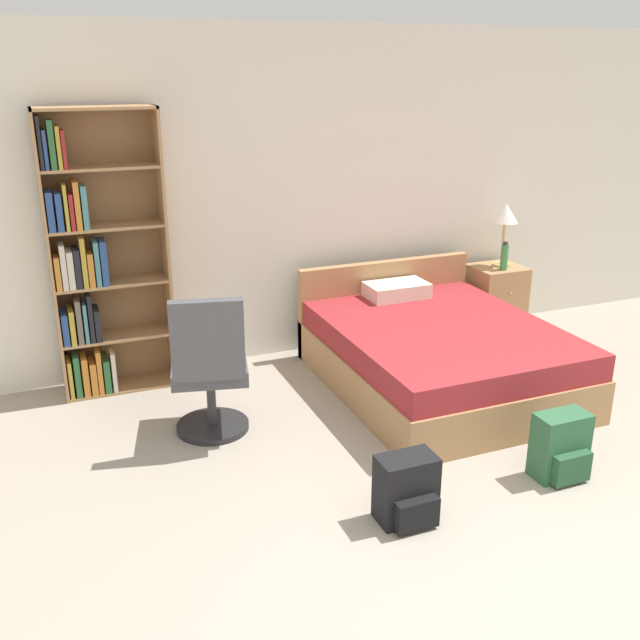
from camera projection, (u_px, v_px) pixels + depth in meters
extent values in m
plane|color=#A39989|center=(553.00, 586.00, 3.34)|extent=(14.00, 14.00, 0.00)
cube|color=silver|center=(305.00, 196.00, 5.71)|extent=(9.00, 0.06, 2.60)
cube|color=#AD7F51|center=(50.00, 262.00, 4.91)|extent=(0.02, 0.30, 2.04)
cube|color=#AD7F51|center=(165.00, 251.00, 5.19)|extent=(0.02, 0.30, 2.04)
cube|color=#936C45|center=(107.00, 251.00, 5.17)|extent=(0.81, 0.01, 2.04)
cube|color=#AD7F51|center=(122.00, 385.00, 5.39)|extent=(0.77, 0.28, 0.02)
cube|color=gold|center=(70.00, 377.00, 5.17)|extent=(0.03, 0.18, 0.28)
cube|color=#2D6638|center=(77.00, 374.00, 5.19)|extent=(0.04, 0.20, 0.31)
cube|color=orange|center=(85.00, 374.00, 5.20)|extent=(0.04, 0.19, 0.29)
cube|color=orange|center=(93.00, 376.00, 5.24)|extent=(0.04, 0.20, 0.24)
cube|color=orange|center=(99.00, 369.00, 5.24)|extent=(0.03, 0.20, 0.33)
cube|color=#2D6638|center=(106.00, 372.00, 5.29)|extent=(0.04, 0.23, 0.25)
cube|color=beige|center=(113.00, 370.00, 5.27)|extent=(0.03, 0.18, 0.30)
cube|color=#AD7F51|center=(117.00, 335.00, 5.25)|extent=(0.77, 0.28, 0.02)
cube|color=navy|center=(65.00, 327.00, 5.05)|extent=(0.04, 0.21, 0.23)
cube|color=gold|center=(72.00, 324.00, 5.08)|extent=(0.03, 0.23, 0.25)
cube|color=#665B51|center=(78.00, 319.00, 5.07)|extent=(0.04, 0.21, 0.32)
cube|color=teal|center=(85.00, 320.00, 5.10)|extent=(0.02, 0.23, 0.29)
cube|color=black|center=(90.00, 316.00, 5.09)|extent=(0.03, 0.20, 0.35)
cube|color=black|center=(97.00, 323.00, 5.12)|extent=(0.04, 0.19, 0.23)
cube|color=#AD7F51|center=(112.00, 282.00, 5.11)|extent=(0.77, 0.28, 0.02)
cube|color=orange|center=(57.00, 272.00, 4.89)|extent=(0.04, 0.17, 0.23)
cube|color=beige|center=(63.00, 266.00, 4.89)|extent=(0.04, 0.16, 0.31)
cube|color=beige|center=(70.00, 269.00, 4.92)|extent=(0.04, 0.18, 0.26)
cube|color=black|center=(77.00, 267.00, 4.94)|extent=(0.04, 0.18, 0.27)
cube|color=gold|center=(83.00, 261.00, 4.94)|extent=(0.03, 0.18, 0.35)
cube|color=orange|center=(90.00, 268.00, 4.98)|extent=(0.04, 0.20, 0.24)
cube|color=teal|center=(96.00, 262.00, 5.00)|extent=(0.03, 0.22, 0.32)
cube|color=navy|center=(103.00, 262.00, 5.00)|extent=(0.04, 0.18, 0.32)
cube|color=#AD7F51|center=(106.00, 226.00, 4.97)|extent=(0.77, 0.28, 0.02)
cube|color=navy|center=(50.00, 211.00, 4.76)|extent=(0.04, 0.19, 0.27)
cube|color=navy|center=(59.00, 211.00, 4.77)|extent=(0.04, 0.17, 0.26)
cube|color=gold|center=(65.00, 206.00, 4.79)|extent=(0.02, 0.20, 0.31)
cube|color=maroon|center=(71.00, 211.00, 4.82)|extent=(0.03, 0.20, 0.25)
cube|color=orange|center=(76.00, 204.00, 4.83)|extent=(0.04, 0.22, 0.32)
cube|color=teal|center=(84.00, 207.00, 4.82)|extent=(0.04, 0.17, 0.29)
cube|color=#AD7F51|center=(100.00, 167.00, 4.83)|extent=(0.77, 0.28, 0.02)
cube|color=black|center=(39.00, 143.00, 4.61)|extent=(0.02, 0.20, 0.34)
cube|color=navy|center=(45.00, 149.00, 4.65)|extent=(0.02, 0.22, 0.25)
cube|color=#2D6638|center=(51.00, 144.00, 4.63)|extent=(0.04, 0.18, 0.32)
cube|color=gold|center=(58.00, 147.00, 4.67)|extent=(0.03, 0.22, 0.27)
cube|color=maroon|center=(63.00, 149.00, 4.66)|extent=(0.02, 0.17, 0.25)
cube|color=#AD7F51|center=(94.00, 108.00, 4.70)|extent=(0.81, 0.30, 0.02)
cube|color=#AD7F51|center=(439.00, 368.00, 5.33)|extent=(1.54, 1.91, 0.32)
cube|color=maroon|center=(441.00, 337.00, 5.24)|extent=(1.51, 1.87, 0.19)
cube|color=#AD7F51|center=(384.00, 304.00, 6.05)|extent=(1.54, 0.08, 0.76)
cube|color=silver|center=(397.00, 290.00, 5.81)|extent=(0.50, 0.30, 0.12)
cylinder|color=#232326|center=(213.00, 426.00, 4.77)|extent=(0.48, 0.48, 0.04)
cylinder|color=#333338|center=(211.00, 399.00, 4.70)|extent=(0.06, 0.06, 0.35)
cube|color=#4C4C51|center=(210.00, 368.00, 4.62)|extent=(0.58, 0.58, 0.10)
cube|color=#4C4C51|center=(208.00, 340.00, 4.26)|extent=(0.45, 0.18, 0.50)
cube|color=#AD7F51|center=(495.00, 300.00, 6.38)|extent=(0.44, 0.40, 0.62)
sphere|color=tan|center=(511.00, 293.00, 6.15)|extent=(0.02, 0.02, 0.02)
cylinder|color=tan|center=(501.00, 264.00, 6.30)|extent=(0.16, 0.16, 0.02)
cylinder|color=tan|center=(503.00, 243.00, 6.24)|extent=(0.02, 0.02, 0.37)
cone|color=white|center=(506.00, 213.00, 6.14)|extent=(0.22, 0.22, 0.17)
cylinder|color=#3F8C4C|center=(504.00, 257.00, 6.14)|extent=(0.06, 0.06, 0.22)
cylinder|color=#2D2D33|center=(506.00, 243.00, 6.10)|extent=(0.04, 0.04, 0.02)
cube|color=#2D603D|center=(560.00, 445.00, 4.17)|extent=(0.32, 0.18, 0.40)
cube|color=#275234|center=(572.00, 468.00, 4.10)|extent=(0.24, 0.06, 0.18)
cube|color=black|center=(406.00, 488.00, 3.78)|extent=(0.31, 0.19, 0.37)
cube|color=black|center=(417.00, 514.00, 3.69)|extent=(0.24, 0.07, 0.17)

